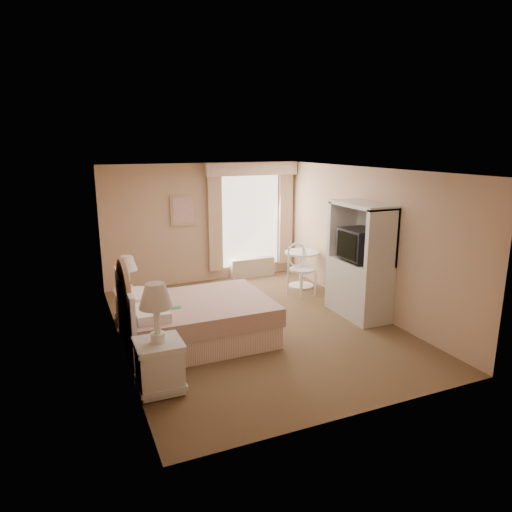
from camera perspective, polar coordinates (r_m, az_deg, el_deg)
name	(u,v)px	position (r m, az deg, el deg)	size (l,w,h in m)	color
room	(255,251)	(7.13, -0.07, 0.64)	(4.21, 5.51, 2.51)	brown
window	(252,217)	(9.92, -0.54, 4.93)	(2.05, 0.22, 2.51)	white
framed_art	(183,211)	(9.47, -9.13, 5.61)	(0.52, 0.04, 0.62)	tan
bed	(191,319)	(6.88, -8.12, -7.86)	(2.13, 1.65, 1.46)	tan
nightstand_near	(159,352)	(5.59, -12.07, -11.67)	(0.55, 0.55, 1.32)	silver
nightstand_far	(129,297)	(7.83, -15.57, -5.00)	(0.46, 0.46, 1.10)	silver
round_table	(302,263)	(9.41, 5.71, -0.92)	(0.70, 0.70, 0.74)	white
cafe_chair	(300,265)	(8.90, 5.47, -1.13)	(0.58, 0.58, 1.01)	white
armoire	(360,270)	(7.91, 12.83, -1.69)	(0.58, 1.17, 1.95)	silver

